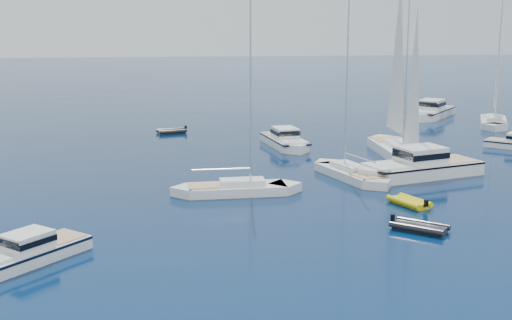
% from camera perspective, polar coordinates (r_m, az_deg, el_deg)
% --- Properties ---
extents(motor_cruiser_left, '(6.95, 7.48, 2.05)m').
position_cam_1_polar(motor_cruiser_left, '(37.76, -18.76, -8.17)').
color(motor_cruiser_left, silver).
rests_on(motor_cruiser_left, ground).
extents(motor_cruiser_centre, '(12.35, 6.92, 3.10)m').
position_cam_1_polar(motor_cruiser_centre, '(56.08, 13.43, -1.36)').
color(motor_cruiser_centre, silver).
rests_on(motor_cruiser_centre, ground).
extents(motor_cruiser_distant, '(9.79, 10.85, 2.95)m').
position_cam_1_polar(motor_cruiser_distant, '(89.67, 14.47, 3.48)').
color(motor_cruiser_distant, white).
rests_on(motor_cruiser_distant, ground).
extents(motor_cruiser_horizon, '(4.28, 9.63, 2.44)m').
position_cam_1_polar(motor_cruiser_horizon, '(67.14, 2.50, 1.12)').
color(motor_cruiser_horizon, white).
rests_on(motor_cruiser_horizon, ground).
extents(sailboat_mid_r, '(5.68, 10.51, 14.98)m').
position_cam_1_polar(sailboat_mid_r, '(54.64, 8.00, -1.49)').
color(sailboat_mid_r, silver).
rests_on(sailboat_mid_r, ground).
extents(sailboat_centre, '(10.17, 2.93, 14.84)m').
position_cam_1_polar(sailboat_centre, '(49.30, -1.61, -2.85)').
color(sailboat_centre, silver).
rests_on(sailboat_centre, ground).
extents(sailboat_sails_r, '(3.71, 13.30, 19.46)m').
position_cam_1_polar(sailboat_sails_r, '(64.54, 11.86, 0.43)').
color(sailboat_sails_r, white).
rests_on(sailboat_sails_r, ground).
extents(sailboat_sails_far, '(7.20, 11.25, 16.25)m').
position_cam_1_polar(sailboat_sails_far, '(85.44, 19.35, 2.78)').
color(sailboat_sails_far, silver).
rests_on(sailboat_sails_far, ground).
extents(tender_yellow, '(2.89, 3.64, 0.95)m').
position_cam_1_polar(tender_yellow, '(47.49, 12.77, -3.72)').
color(tender_yellow, yellow).
rests_on(tender_yellow, ground).
extents(tender_grey_near, '(3.88, 3.70, 0.95)m').
position_cam_1_polar(tender_grey_near, '(42.07, 13.60, -5.80)').
color(tender_grey_near, black).
rests_on(tender_grey_near, ground).
extents(tender_grey_far, '(3.69, 2.72, 0.95)m').
position_cam_1_polar(tender_grey_far, '(75.57, -7.13, 2.25)').
color(tender_grey_far, black).
rests_on(tender_grey_far, ground).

